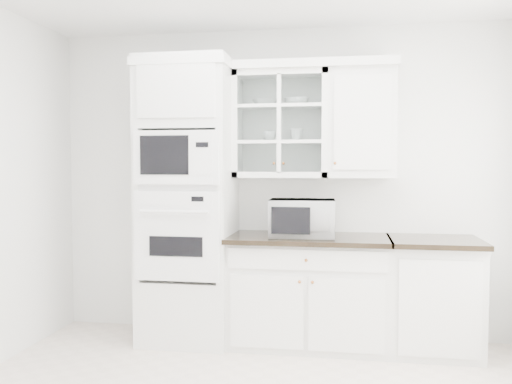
# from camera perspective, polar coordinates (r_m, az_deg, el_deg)

# --- Properties ---
(room_shell) EXTENTS (4.00, 3.50, 2.70)m
(room_shell) POSITION_cam_1_polar(r_m,az_deg,el_deg) (3.52, -0.07, 7.29)
(room_shell) COLOR white
(room_shell) RESTS_ON ground
(oven_column) EXTENTS (0.76, 0.68, 2.40)m
(oven_column) POSITION_cam_1_polar(r_m,az_deg,el_deg) (4.66, -7.16, -0.94)
(oven_column) COLOR white
(oven_column) RESTS_ON ground
(base_cabinet_run) EXTENTS (1.32, 0.67, 0.92)m
(base_cabinet_run) POSITION_cam_1_polar(r_m,az_deg,el_deg) (4.61, 5.58, -10.24)
(base_cabinet_run) COLOR white
(base_cabinet_run) RESTS_ON ground
(extra_base_cabinet) EXTENTS (0.72, 0.67, 0.92)m
(extra_base_cabinet) POSITION_cam_1_polar(r_m,az_deg,el_deg) (4.65, 18.17, -10.25)
(extra_base_cabinet) COLOR white
(extra_base_cabinet) RESTS_ON ground
(upper_cabinet_glass) EXTENTS (0.80, 0.33, 0.90)m
(upper_cabinet_glass) POSITION_cam_1_polar(r_m,az_deg,el_deg) (4.66, 2.69, 7.09)
(upper_cabinet_glass) COLOR white
(upper_cabinet_glass) RESTS_ON room_shell
(upper_cabinet_solid) EXTENTS (0.55, 0.33, 0.90)m
(upper_cabinet_solid) POSITION_cam_1_polar(r_m,az_deg,el_deg) (4.63, 11.08, 7.06)
(upper_cabinet_solid) COLOR white
(upper_cabinet_solid) RESTS_ON room_shell
(crown_molding) EXTENTS (2.14, 0.38, 0.07)m
(crown_molding) POSITION_cam_1_polar(r_m,az_deg,el_deg) (4.71, 1.37, 12.99)
(crown_molding) COLOR white
(crown_molding) RESTS_ON room_shell
(countertop_microwave) EXTENTS (0.55, 0.46, 0.31)m
(countertop_microwave) POSITION_cam_1_polar(r_m,az_deg,el_deg) (4.46, 4.89, -2.73)
(countertop_microwave) COLOR white
(countertop_microwave) RESTS_ON base_cabinet_run
(bowl_a) EXTENTS (0.28, 0.28, 0.05)m
(bowl_a) POSITION_cam_1_polar(r_m,az_deg,el_deg) (4.68, 0.99, 9.37)
(bowl_a) COLOR white
(bowl_a) RESTS_ON upper_cabinet_glass
(bowl_b) EXTENTS (0.26, 0.26, 0.07)m
(bowl_b) POSITION_cam_1_polar(r_m,az_deg,el_deg) (4.67, 4.29, 9.44)
(bowl_b) COLOR white
(bowl_b) RESTS_ON upper_cabinet_glass
(cup_a) EXTENTS (0.13, 0.13, 0.08)m
(cup_a) POSITION_cam_1_polar(r_m,az_deg,el_deg) (4.65, 1.41, 5.89)
(cup_a) COLOR white
(cup_a) RESTS_ON upper_cabinet_glass
(cup_b) EXTENTS (0.13, 0.13, 0.10)m
(cup_b) POSITION_cam_1_polar(r_m,az_deg,el_deg) (4.63, 4.30, 6.02)
(cup_b) COLOR white
(cup_b) RESTS_ON upper_cabinet_glass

